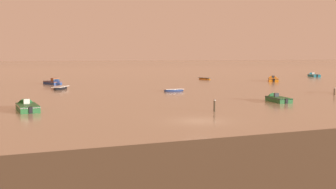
% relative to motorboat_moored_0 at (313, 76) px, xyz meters
% --- Properties ---
extents(ground_plane, '(800.00, 800.00, 0.00)m').
position_rel_motorboat_moored_0_xyz_m(ground_plane, '(-61.72, -57.64, -0.24)').
color(ground_plane, tan).
extents(motorboat_moored_0, '(3.36, 5.47, 1.78)m').
position_rel_motorboat_moored_0_xyz_m(motorboat_moored_0, '(0.00, 0.00, 0.00)').
color(motorboat_moored_0, '#197084').
rests_on(motorboat_moored_0, ground).
extents(motorboat_moored_1, '(2.25, 5.58, 1.87)m').
position_rel_motorboat_moored_0_xyz_m(motorboat_moored_1, '(-75.34, -44.22, 0.01)').
color(motorboat_moored_1, '#23602D').
rests_on(motorboat_moored_1, ground).
extents(motorboat_moored_2, '(4.65, 5.78, 1.93)m').
position_rel_motorboat_moored_0_xyz_m(motorboat_moored_2, '(-21.68, -12.47, 0.02)').
color(motorboat_moored_2, orange).
rests_on(motorboat_moored_2, ground).
extents(motorboat_moored_3, '(3.55, 5.32, 1.92)m').
position_rel_motorboat_moored_0_xyz_m(motorboat_moored_3, '(-67.98, -5.91, 0.05)').
color(motorboat_moored_3, navy).
rests_on(motorboat_moored_3, ground).
extents(motorboat_moored_4, '(2.43, 4.99, 1.64)m').
position_rel_motorboat_moored_0_xyz_m(motorboat_moored_4, '(-45.88, -46.89, -0.02)').
color(motorboat_moored_4, '#23602D').
rests_on(motorboat_moored_4, ground).
extents(rowboat_moored_1, '(2.37, 3.82, 0.57)m').
position_rel_motorboat_moored_0_xyz_m(rowboat_moored_1, '(-33.04, -1.47, -0.09)').
color(rowboat_moored_1, orange).
rests_on(rowboat_moored_1, ground).
extents(rowboat_moored_3, '(3.49, 1.34, 0.54)m').
position_rel_motorboat_moored_0_xyz_m(rowboat_moored_3, '(-52.20, -28.73, -0.10)').
color(rowboat_moored_3, navy).
rests_on(rowboat_moored_3, ground).
extents(rowboat_moored_6, '(3.61, 4.66, 0.71)m').
position_rel_motorboat_moored_0_xyz_m(rowboat_moored_6, '(-68.45, -18.06, -0.05)').
color(rowboat_moored_6, black).
rests_on(rowboat_moored_6, ground).
extents(mooring_post_near, '(0.22, 0.22, 1.37)m').
position_rel_motorboat_moored_0_xyz_m(mooring_post_near, '(-57.56, -52.60, 0.36)').
color(mooring_post_near, '#3A3323').
rests_on(mooring_post_near, ground).
extents(mooring_post_left, '(0.22, 0.22, 1.20)m').
position_rel_motorboat_moored_0_xyz_m(mooring_post_left, '(-33.31, -43.40, 0.29)').
color(mooring_post_left, '#433323').
rests_on(mooring_post_left, ground).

